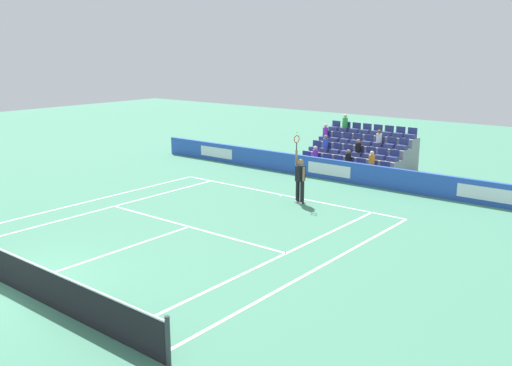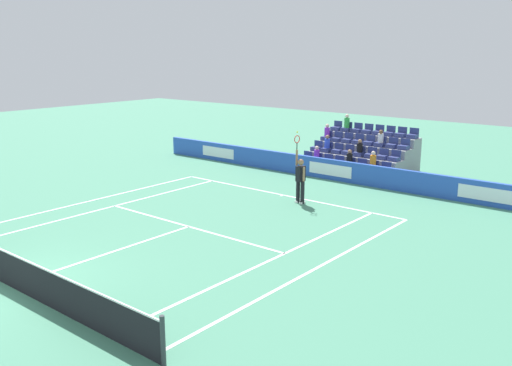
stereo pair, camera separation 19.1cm
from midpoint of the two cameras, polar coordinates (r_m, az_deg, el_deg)
ground_plane at (r=15.96m, az=-24.02°, el=-9.66°), size 80.00×80.00×0.00m
line_baseline at (r=23.42m, az=2.52°, el=-1.23°), size 10.97×0.10×0.01m
line_service at (r=19.44m, az=-7.12°, el=-4.44°), size 8.23×0.10×0.01m
line_centre_service at (r=17.50m, az=-14.69°, el=-6.86°), size 0.10×6.40×0.01m
line_singles_sideline_left at (r=22.21m, az=-15.42°, el=-2.54°), size 0.10×11.89×0.01m
line_singles_sideline_right at (r=16.54m, az=1.83°, el=-7.62°), size 0.10×11.89×0.01m
line_doubles_sideline_left at (r=23.30m, az=-17.41°, el=-1.93°), size 0.10×11.89×0.01m
line_doubles_sideline_right at (r=15.81m, az=5.85°, el=-8.70°), size 0.10×11.89×0.01m
line_centre_mark at (r=23.34m, az=2.38°, el=-1.28°), size 0.10×0.20×0.01m
sponsor_barrier at (r=26.35m, az=7.35°, el=1.40°), size 21.39×0.22×0.96m
tennis_net at (r=15.79m, az=-24.19°, el=-8.02°), size 11.97×0.10×1.07m
tennis_player at (r=22.03m, az=4.26°, el=0.44°), size 0.52×0.39×2.85m
stadium_stand at (r=28.81m, az=10.41°, el=2.74°), size 4.96×3.80×2.60m
loose_tennis_ball at (r=15.38m, az=-17.90°, el=-9.86°), size 0.07×0.07×0.07m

